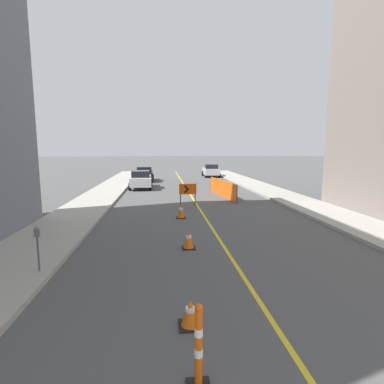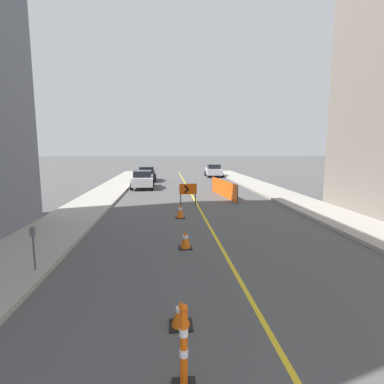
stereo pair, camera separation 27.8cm
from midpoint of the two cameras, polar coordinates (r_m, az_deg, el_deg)
name	(u,v)px [view 1 (the left image)]	position (r m, az deg, el deg)	size (l,w,h in m)	color
lane_stripe	(192,196)	(22.19, -0.45, -0.82)	(0.12, 48.22, 0.01)	gold
sidewalk_left	(99,197)	(22.55, -17.55, -0.87)	(2.84, 48.22, 0.15)	#9E998E
sidewalk_right	(278,194)	(23.74, 15.76, -0.36)	(2.84, 48.22, 0.15)	#9E998E
traffic_cone_second	(190,313)	(6.37, -1.67, -22.10)	(0.46, 0.46, 0.55)	black
traffic_cone_third	(189,239)	(10.68, -1.40, -9.03)	(0.46, 0.46, 0.65)	black
traffic_cone_fourth	(181,211)	(15.23, -2.65, -3.62)	(0.47, 0.47, 0.74)	black
delineator_post_front	(199,352)	(4.90, -0.57, -28.18)	(0.36, 0.36, 1.32)	black
arrow_barricade_primary	(188,190)	(18.38, -1.25, 0.37)	(1.07, 0.11, 1.37)	#EF560C
safety_mesh_fence	(222,188)	(22.22, 5.43, 0.71)	(0.76, 5.98, 1.21)	#EF560C
parked_car_curb_near	(141,179)	(27.03, -10.00, 2.37)	(1.98, 4.37, 1.59)	#B7B7BC
parked_car_curb_mid	(144,174)	(33.08, -9.28, 3.44)	(1.95, 4.36, 1.59)	black
parked_car_curb_far	(211,170)	(38.10, 3.41, 4.14)	(2.03, 4.39, 1.59)	#B7B7BC
parking_meter_near_curb	(37,240)	(9.30, -28.17, -8.04)	(0.12, 0.11, 1.24)	#4C4C51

